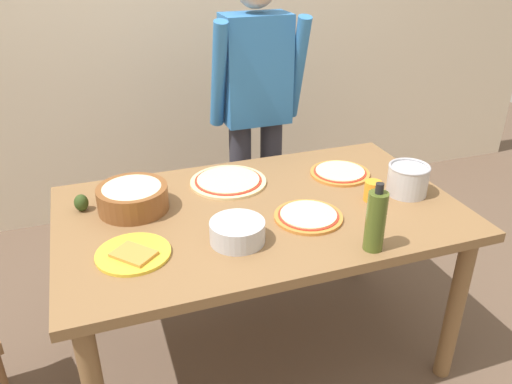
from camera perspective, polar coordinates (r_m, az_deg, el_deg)
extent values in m
plane|color=brown|center=(2.53, 0.39, -17.04)|extent=(8.00, 8.00, 0.00)
cube|color=beige|center=(3.39, -9.19, 19.03)|extent=(5.60, 0.10, 2.60)
cube|color=brown|center=(2.08, 0.46, -2.31)|extent=(1.60, 0.96, 0.04)
cylinder|color=brown|center=(2.34, 21.25, -12.00)|extent=(0.07, 0.07, 0.72)
cylinder|color=brown|center=(2.53, -18.49, -8.11)|extent=(0.07, 0.07, 0.72)
cylinder|color=brown|center=(2.86, 11.38, -2.79)|extent=(0.07, 0.07, 0.72)
cylinder|color=#2D2D38|center=(2.91, -1.70, -0.22)|extent=(0.12, 0.12, 0.85)
cylinder|color=#2D2D38|center=(2.96, 1.62, 0.31)|extent=(0.12, 0.12, 0.85)
cube|color=#2D6BAD|center=(2.69, -0.03, 13.44)|extent=(0.34, 0.20, 0.55)
cylinder|color=#2D6BAD|center=(2.58, -4.17, 12.79)|extent=(0.07, 0.21, 0.55)
cylinder|color=#2D6BAD|center=(2.72, 4.63, 13.51)|extent=(0.07, 0.21, 0.55)
cylinder|color=beige|center=(2.28, -3.09, 1.14)|extent=(0.34, 0.34, 0.01)
cylinder|color=#B22D1E|center=(2.27, -3.10, 1.32)|extent=(0.30, 0.30, 0.00)
cylinder|color=beige|center=(2.27, -3.10, 1.41)|extent=(0.28, 0.28, 0.00)
cylinder|color=#C67A33|center=(2.01, 5.84, -2.75)|extent=(0.27, 0.27, 0.01)
cylinder|color=#B22D1E|center=(2.01, 5.85, -2.55)|extent=(0.24, 0.24, 0.00)
cylinder|color=beige|center=(2.01, 5.86, -2.45)|extent=(0.22, 0.22, 0.00)
cylinder|color=#C67A33|center=(2.39, 9.30, 2.08)|extent=(0.27, 0.27, 0.01)
cylinder|color=#B22D1E|center=(2.38, 9.32, 2.25)|extent=(0.24, 0.24, 0.00)
cylinder|color=beige|center=(2.38, 9.32, 2.34)|extent=(0.22, 0.22, 0.00)
cylinder|color=gold|center=(1.83, -13.48, -6.68)|extent=(0.26, 0.26, 0.01)
cube|color=#CC8438|center=(1.81, -13.44, -6.70)|extent=(0.17, 0.17, 0.01)
cylinder|color=brown|center=(2.10, -13.52, -0.67)|extent=(0.28, 0.28, 0.10)
ellipsoid|color=beige|center=(2.08, -13.63, 0.30)|extent=(0.25, 0.25, 0.05)
cylinder|color=#B7B7BC|center=(1.84, -2.08, -4.42)|extent=(0.20, 0.20, 0.08)
cylinder|color=#47561E|center=(1.81, 13.14, -3.21)|extent=(0.07, 0.07, 0.22)
cylinder|color=black|center=(1.75, 13.57, 0.40)|extent=(0.03, 0.03, 0.04)
cylinder|color=#B7B7BC|center=(2.26, 16.50, 1.24)|extent=(0.17, 0.17, 0.12)
torus|color=#A5A5AD|center=(2.23, 16.72, 2.71)|extent=(0.17, 0.17, 0.01)
cylinder|color=orange|center=(2.17, 12.82, 0.12)|extent=(0.07, 0.07, 0.08)
ellipsoid|color=#2D4219|center=(2.16, -18.84, -1.13)|extent=(0.06, 0.06, 0.07)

